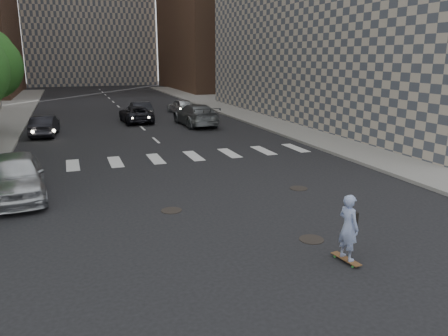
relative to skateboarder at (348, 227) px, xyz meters
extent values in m
plane|color=black|center=(-1.31, 4.00, -0.94)|extent=(160.00, 160.00, 0.00)
cube|color=gray|center=(13.19, 24.00, -0.86)|extent=(13.00, 80.00, 0.15)
cube|color=black|center=(9.89, 18.00, 1.06)|extent=(0.30, 18.00, 4.00)
cylinder|color=black|center=(-0.11, 1.50, -0.93)|extent=(0.70, 0.70, 0.02)
cylinder|color=black|center=(-3.31, 5.20, -0.93)|extent=(0.70, 0.70, 0.02)
cylinder|color=black|center=(1.99, 6.00, -0.93)|extent=(0.70, 0.70, 0.02)
cube|color=brown|center=(0.00, 0.00, -0.85)|extent=(0.35, 0.92, 0.02)
cylinder|color=green|center=(-0.03, -0.33, -0.91)|extent=(0.04, 0.06, 0.06)
cylinder|color=green|center=(0.12, -0.31, -0.91)|extent=(0.04, 0.06, 0.06)
cylinder|color=green|center=(-0.13, 0.30, -0.91)|extent=(0.04, 0.06, 0.06)
cylinder|color=green|center=(0.03, 0.33, -0.91)|extent=(0.04, 0.06, 0.06)
imported|color=#8A91C9|center=(0.00, 0.00, 0.00)|extent=(0.49, 0.67, 1.69)
cube|color=black|center=(0.17, 0.07, 0.21)|extent=(0.14, 0.29, 0.32)
imported|color=#BABDC2|center=(-8.31, 8.46, -0.11)|extent=(2.35, 5.00, 1.65)
imported|color=black|center=(-7.81, 22.03, -0.27)|extent=(1.84, 4.17, 1.33)
imported|color=slate|center=(2.71, 22.99, -0.13)|extent=(2.50, 5.64, 1.61)
imported|color=black|center=(-1.28, 26.05, -0.29)|extent=(2.28, 4.68, 1.28)
imported|color=silver|center=(3.45, 30.44, -0.26)|extent=(2.11, 4.12, 1.34)
imported|color=black|center=(-0.64, 28.00, -0.23)|extent=(1.52, 4.30, 1.41)
camera|label=1|loc=(-6.33, -8.47, 4.11)|focal=35.00mm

